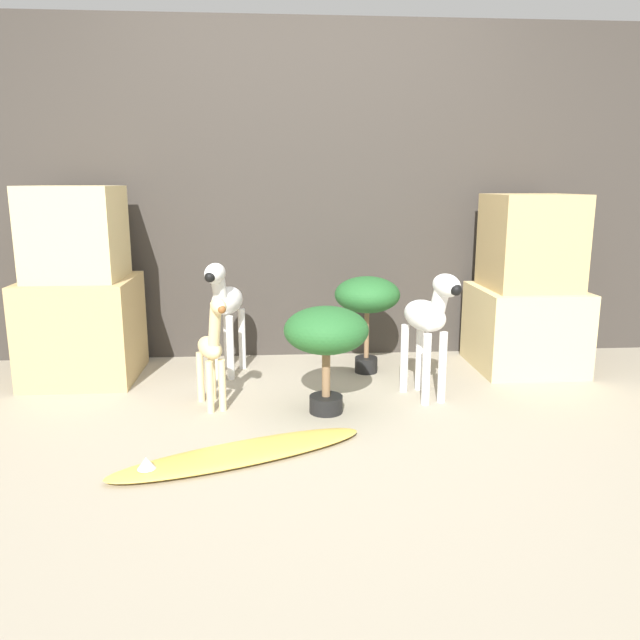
% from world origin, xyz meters
% --- Properties ---
extents(ground_plane, '(14.00, 14.00, 0.00)m').
position_xyz_m(ground_plane, '(0.00, 0.00, 0.00)').
color(ground_plane, '#9E937F').
extents(wall_back, '(6.40, 0.08, 2.20)m').
position_xyz_m(wall_back, '(0.00, 1.54, 1.10)').
color(wall_back, '#38332D').
rests_on(wall_back, ground_plane).
extents(rock_pillar_left, '(0.63, 0.65, 1.16)m').
position_xyz_m(rock_pillar_left, '(-1.38, 1.08, 0.52)').
color(rock_pillar_left, tan).
rests_on(rock_pillar_left, ground_plane).
extents(rock_pillar_right, '(0.63, 0.65, 1.11)m').
position_xyz_m(rock_pillar_right, '(1.38, 1.08, 0.50)').
color(rock_pillar_right, '#DBC184').
rests_on(rock_pillar_right, ground_plane).
extents(zebra_right, '(0.28, 0.48, 0.72)m').
position_xyz_m(zebra_right, '(0.61, 0.53, 0.46)').
color(zebra_right, white).
rests_on(zebra_right, ground_plane).
extents(zebra_left, '(0.25, 0.48, 0.72)m').
position_xyz_m(zebra_left, '(-0.52, 1.06, 0.46)').
color(zebra_left, white).
rests_on(zebra_left, ground_plane).
extents(giraffe_figurine, '(0.23, 0.40, 0.62)m').
position_xyz_m(giraffe_figurine, '(-0.55, 0.48, 0.33)').
color(giraffe_figurine, beige).
rests_on(giraffe_figurine, ground_plane).
extents(potted_palm_front, '(0.40, 0.40, 0.61)m').
position_xyz_m(potted_palm_front, '(0.35, 1.06, 0.47)').
color(potted_palm_front, black).
rests_on(potted_palm_front, ground_plane).
extents(potted_palm_back, '(0.43, 0.43, 0.56)m').
position_xyz_m(potted_palm_back, '(0.04, 0.37, 0.42)').
color(potted_palm_back, black).
rests_on(potted_palm_back, ground_plane).
extents(surfboard, '(1.17, 0.67, 0.09)m').
position_xyz_m(surfboard, '(-0.38, -0.16, 0.02)').
color(surfboard, gold).
rests_on(surfboard, ground_plane).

